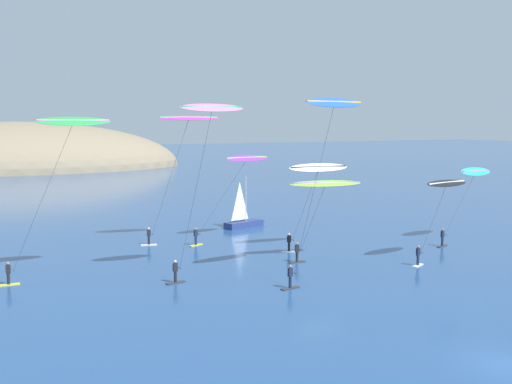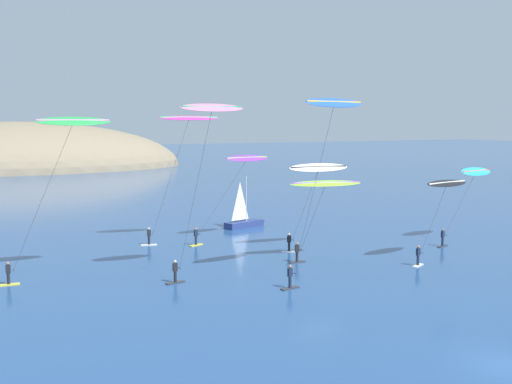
% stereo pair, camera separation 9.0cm
% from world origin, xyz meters
% --- Properties ---
extents(ground_plane, '(600.00, 600.00, 0.00)m').
position_xyz_m(ground_plane, '(0.00, 0.00, 0.00)').
color(ground_plane, navy).
extents(headland_island, '(85.49, 52.18, 24.54)m').
position_xyz_m(headland_island, '(-7.77, 151.29, 0.00)').
color(headland_island, '#84755B').
rests_on(headland_island, ground).
extents(sailboat_near, '(5.93, 2.69, 5.70)m').
position_xyz_m(sailboat_near, '(7.09, 42.59, 0.64)').
color(sailboat_near, navy).
rests_on(sailboat_near, ground).
extents(kitesurfer_blue, '(7.71, 2.09, 13.52)m').
position_xyz_m(kitesurfer_blue, '(1.66, 17.90, 11.97)').
color(kitesurfer_blue, '#2D2D33').
rests_on(kitesurfer_blue, ground).
extents(kitesurfer_black, '(7.04, 2.42, 6.89)m').
position_xyz_m(kitesurfer_black, '(14.16, 19.30, 6.07)').
color(kitesurfer_black, silver).
rests_on(kitesurfer_black, ground).
extents(kitesurfer_pink, '(6.29, 1.35, 13.15)m').
position_xyz_m(kitesurfer_pink, '(-5.91, 22.44, 11.72)').
color(kitesurfer_pink, '#2D2D33').
rests_on(kitesurfer_pink, ground).
extents(kitesurfer_lime, '(6.43, 2.41, 6.88)m').
position_xyz_m(kitesurfer_lime, '(5.02, 23.84, 6.10)').
color(kitesurfer_lime, '#2D2D33').
rests_on(kitesurfer_lime, ground).
extents(kitesurfer_cyan, '(8.45, 2.73, 7.30)m').
position_xyz_m(kitesurfer_cyan, '(23.30, 25.00, 6.30)').
color(kitesurfer_cyan, '#2D2D33').
rests_on(kitesurfer_cyan, ground).
extents(kitesurfer_white, '(6.73, 1.43, 8.01)m').
position_xyz_m(kitesurfer_white, '(7.12, 28.25, 6.98)').
color(kitesurfer_white, silver).
rests_on(kitesurfer_white, ground).
extents(kitesurfer_magenta, '(7.71, 2.42, 12.39)m').
position_xyz_m(kitesurfer_magenta, '(-2.24, 36.63, 11.27)').
color(kitesurfer_magenta, silver).
rests_on(kitesurfer_magenta, ground).
extents(kitesurfer_green, '(8.44, 1.64, 12.18)m').
position_xyz_m(kitesurfer_green, '(-15.06, 27.19, 10.95)').
color(kitesurfer_green, yellow).
rests_on(kitesurfer_green, ground).
extents(kitesurfer_purple, '(9.26, 2.32, 8.50)m').
position_xyz_m(kitesurfer_purple, '(3.39, 35.89, 7.46)').
color(kitesurfer_purple, yellow).
rests_on(kitesurfer_purple, ground).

